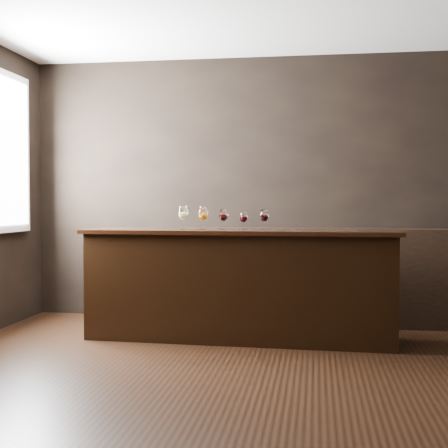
# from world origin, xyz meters

# --- Properties ---
(ground) EXTENTS (5.00, 5.00, 0.00)m
(ground) POSITION_xyz_m (0.00, 0.00, 0.00)
(ground) COLOR black
(ground) RESTS_ON ground
(room_shell) EXTENTS (5.02, 4.52, 2.81)m
(room_shell) POSITION_xyz_m (-0.23, 0.11, 1.81)
(room_shell) COLOR black
(room_shell) RESTS_ON ground
(bar_counter) EXTENTS (2.78, 0.71, 0.97)m
(bar_counter) POSITION_xyz_m (-0.10, 1.18, 0.48)
(bar_counter) COLOR black
(bar_counter) RESTS_ON ground
(bar_top) EXTENTS (2.88, 0.78, 0.04)m
(bar_top) POSITION_xyz_m (-0.10, 1.18, 0.99)
(bar_top) COLOR black
(bar_top) RESTS_ON bar_counter
(back_bar_shelf) EXTENTS (2.73, 0.40, 0.98)m
(back_bar_shelf) POSITION_xyz_m (0.53, 2.03, 0.49)
(back_bar_shelf) COLOR black
(back_bar_shelf) RESTS_ON ground
(glass_white) EXTENTS (0.09, 0.09, 0.22)m
(glass_white) POSITION_xyz_m (-0.62, 1.17, 1.15)
(glass_white) COLOR white
(glass_white) RESTS_ON bar_top
(glass_amber) EXTENTS (0.09, 0.09, 0.21)m
(glass_amber) POSITION_xyz_m (-0.43, 1.15, 1.14)
(glass_amber) COLOR white
(glass_amber) RESTS_ON bar_top
(glass_red_a) EXTENTS (0.08, 0.08, 0.19)m
(glass_red_a) POSITION_xyz_m (-0.25, 1.16, 1.13)
(glass_red_a) COLOR white
(glass_red_a) RESTS_ON bar_top
(glass_red_b) EXTENTS (0.07, 0.07, 0.17)m
(glass_red_b) POSITION_xyz_m (-0.06, 1.14, 1.12)
(glass_red_b) COLOR white
(glass_red_b) RESTS_ON bar_top
(glass_red_c) EXTENTS (0.08, 0.08, 0.18)m
(glass_red_c) POSITION_xyz_m (0.12, 1.17, 1.13)
(glass_red_c) COLOR white
(glass_red_c) RESTS_ON bar_top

